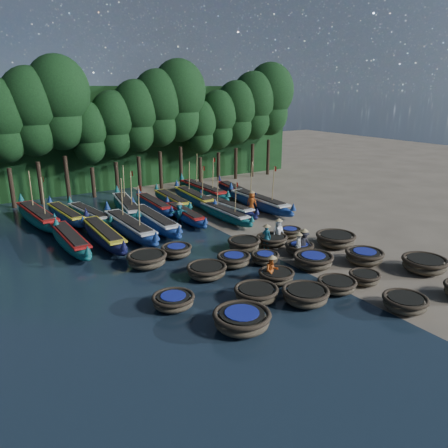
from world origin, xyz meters
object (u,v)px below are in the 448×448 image
coracle_3 (405,303)px  coracle_16 (234,260)px  long_boat_8 (259,202)px  long_boat_11 (89,214)px  coracle_8 (365,278)px  long_boat_9 (38,216)px  long_boat_5 (185,215)px  fisherman_4 (298,244)px  coracle_10 (173,301)px  long_boat_14 (172,200)px  fisherman_0 (278,231)px  coracle_9 (424,264)px  coracle_21 (177,251)px  fisherman_1 (267,236)px  coracle_5 (242,320)px  fisherman_6 (252,202)px  long_boat_3 (129,227)px  long_boat_1 (70,240)px  long_boat_6 (224,214)px  coracle_12 (276,276)px  coracle_14 (364,256)px  long_boat_4 (154,221)px  coracle_23 (272,240)px  long_boat_13 (154,205)px  long_boat_10 (66,215)px  coracle_24 (290,232)px  long_boat_17 (236,192)px  coracle_17 (265,258)px  coracle_13 (313,260)px  coracle_22 (244,244)px  fisherman_2 (272,269)px  long_boat_15 (194,198)px  coracle_11 (256,293)px  coracle_7 (337,285)px  long_boat_16 (203,190)px  coracle_18 (299,248)px  coracle_6 (305,295)px  long_boat_2 (103,235)px  long_boat_7 (227,207)px

coracle_3 → coracle_16: 9.35m
long_boat_8 → long_boat_11: long_boat_8 is taller
coracle_8 → long_boat_9: long_boat_9 is taller
long_boat_5 → fisherman_4: size_ratio=4.22×
coracle_10 → long_boat_14: 18.44m
coracle_16 → fisherman_0: size_ratio=1.14×
coracle_9 → fisherman_4: (-4.43, 5.45, 0.37)m
coracle_21 → fisherman_1: size_ratio=1.07×
coracle_5 → fisherman_6: 18.14m
long_boat_5 → long_boat_3: bearing=-165.2°
long_boat_1 → long_boat_6: 11.65m
coracle_12 → fisherman_4: (3.42, 2.08, 0.45)m
coracle_14 → long_boat_4: (-7.53, 12.77, 0.14)m
coracle_23 → long_boat_13: 12.36m
long_boat_4 → long_boat_10: (-4.90, 5.49, -0.08)m
coracle_24 → long_boat_17: (3.34, 11.37, 0.19)m
coracle_5 → coracle_14: bearing=11.4°
coracle_17 → long_boat_11: long_boat_11 is taller
coracle_13 → coracle_17: (-1.91, 1.97, -0.08)m
coracle_22 → coracle_12: bearing=-105.3°
coracle_14 → long_boat_6: (-2.04, 11.84, 0.05)m
coracle_22 → fisherman_2: bearing=-108.5°
coracle_24 → long_boat_15: (-1.12, 11.38, 0.20)m
long_boat_8 → coracle_23: bearing=-121.2°
coracle_11 → long_boat_1: long_boat_1 is taller
long_boat_13 → long_boat_15: long_boat_15 is taller
coracle_7 → fisherman_0: 7.50m
long_boat_4 → long_boat_11: long_boat_4 is taller
fisherman_1 → coracle_13: bearing=157.2°
coracle_13 → coracle_10: bearing=179.6°
coracle_9 → coracle_17: coracle_9 is taller
long_boat_14 → fisherman_6: 7.10m
fisherman_4 → fisherman_2: bearing=166.2°
coracle_22 → long_boat_16: size_ratio=0.27×
coracle_7 → fisherman_2: bearing=130.4°
coracle_9 → long_boat_3: (-11.42, 14.95, 0.14)m
coracle_21 → fisherman_1: bearing=-18.9°
coracle_18 → long_boat_10: size_ratio=0.27×
coracle_6 → long_boat_15: size_ratio=0.28×
coracle_11 → long_boat_16: long_boat_16 is taller
coracle_5 → long_boat_4: bearing=79.7°
long_boat_13 → long_boat_15: bearing=2.3°
coracle_14 → long_boat_6: long_boat_6 is taller
long_boat_1 → fisherman_0: fisherman_0 is taller
coracle_14 → long_boat_15: (-1.62, 17.33, 0.12)m
coracle_14 → fisherman_4: bearing=132.8°
coracle_18 → long_boat_2: (-9.41, 8.66, 0.16)m
long_boat_14 → long_boat_5: bearing=-100.6°
long_boat_14 → long_boat_2: bearing=-139.9°
long_boat_4 → long_boat_7: size_ratio=1.13×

